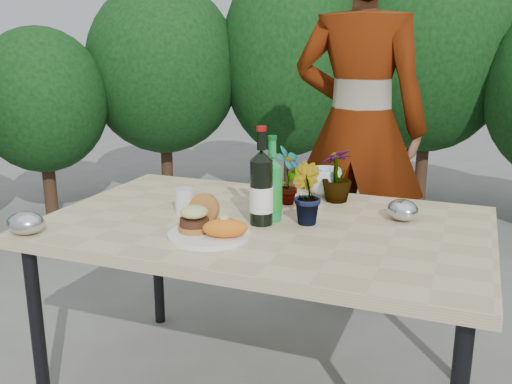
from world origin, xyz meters
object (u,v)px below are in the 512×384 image
(wine_bottle, at_px, (261,189))
(patio_table, at_px, (264,236))
(dinner_plate, at_px, (209,235))
(person, at_px, (359,128))

(wine_bottle, bearing_deg, patio_table, 95.73)
(dinner_plate, distance_m, wine_bottle, 0.26)
(person, bearing_deg, wine_bottle, 84.18)
(dinner_plate, xyz_separation_m, person, (0.24, 1.28, 0.20))
(person, bearing_deg, dinner_plate, 80.25)
(patio_table, relative_size, wine_bottle, 4.51)
(wine_bottle, bearing_deg, person, 84.07)
(dinner_plate, relative_size, wine_bottle, 0.79)
(patio_table, distance_m, person, 1.09)
(patio_table, relative_size, person, 0.84)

